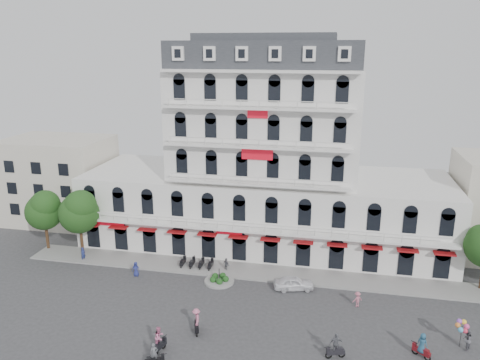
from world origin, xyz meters
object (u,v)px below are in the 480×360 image
rider_southwest (159,339)px  rider_east (422,345)px  rider_west (154,357)px  rider_center (196,320)px  rider_northeast (336,346)px  balloon_vendor (465,336)px  parked_car (294,283)px

rider_southwest → rider_east: size_ratio=1.07×
rider_west → rider_center: (1.91, 5.11, 0.32)m
rider_center → rider_northeast: bearing=66.0°
rider_northeast → rider_east: bearing=173.7°
rider_west → rider_east: 21.48m
rider_west → rider_southwest: 1.91m
rider_east → rider_northeast: (-6.83, -1.48, 0.03)m
rider_center → balloon_vendor: balloon_vendor is taller
rider_east → rider_northeast: rider_northeast is taller
rider_northeast → rider_center: (-12.03, 1.09, 0.12)m
rider_southwest → rider_center: (2.18, 3.24, 0.03)m
rider_west → rider_northeast: 14.50m
rider_southwest → balloon_vendor: bearing=-62.1°
rider_west → rider_east: bearing=-10.2°
rider_southwest → rider_center: 3.91m
rider_east → rider_northeast: size_ratio=0.97×
rider_southwest → balloon_vendor: (24.73, 5.54, 0.02)m
parked_car → rider_southwest: 16.08m
rider_southwest → balloon_vendor: size_ratio=0.97×
parked_car → rider_east: size_ratio=1.87×
rider_northeast → rider_center: size_ratio=0.97×
rider_west → balloon_vendor: 25.55m
rider_northeast → parked_car: bearing=-86.1°
rider_southwest → rider_northeast: (14.21, 2.15, -0.09)m
rider_center → parked_car: bearing=122.2°
rider_southwest → rider_northeast: size_ratio=1.03×
rider_southwest → balloon_vendor: 25.34m
rider_east → rider_center: rider_center is taller
rider_center → balloon_vendor: size_ratio=0.96×
rider_east → rider_center: bearing=40.2°
balloon_vendor → rider_northeast: bearing=-162.1°
parked_car → rider_west: bearing=132.5°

